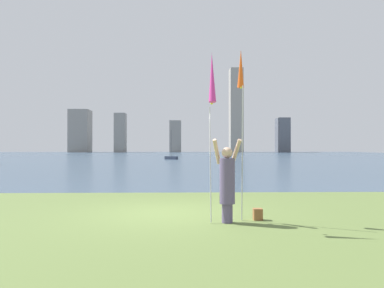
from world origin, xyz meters
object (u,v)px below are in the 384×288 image
(person, at_px, (227,181))
(kite_flag_left, at_px, (212,82))
(sailboat_4, at_px, (171,157))
(bag, at_px, (258,214))
(kite_flag_right, at_px, (241,74))

(person, distance_m, kite_flag_left, 2.26)
(sailboat_4, bearing_deg, bag, -85.47)
(person, relative_size, bag, 7.10)
(bag, relative_size, sailboat_4, 0.07)
(kite_flag_left, bearing_deg, person, 42.51)
(kite_flag_right, bearing_deg, sailboat_4, 94.01)
(kite_flag_left, bearing_deg, sailboat_4, 92.95)
(person, bearing_deg, kite_flag_left, -135.78)
(person, distance_m, kite_flag_right, 2.55)
(bag, xyz_separation_m, sailboat_4, (-3.32, 41.92, 0.14))
(person, xyz_separation_m, kite_flag_left, (-0.37, -0.34, 2.20))
(person, height_order, kite_flag_right, kite_flag_right)
(person, distance_m, bag, 1.14)
(bag, distance_m, sailboat_4, 42.05)
(kite_flag_right, relative_size, bag, 15.05)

